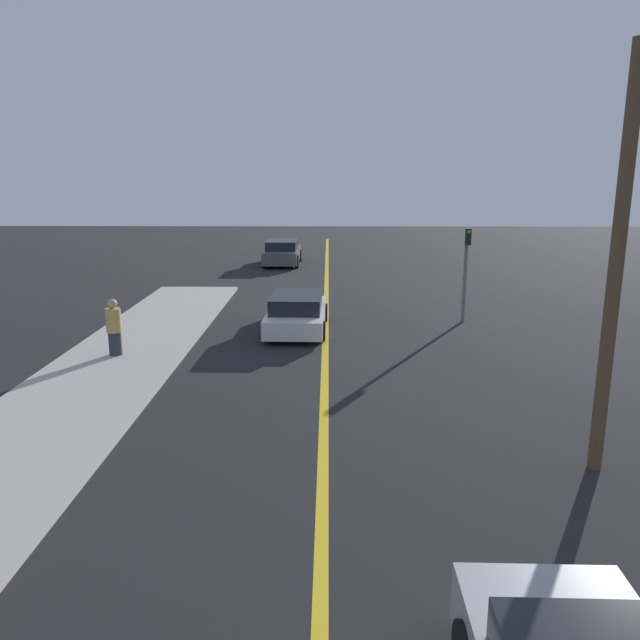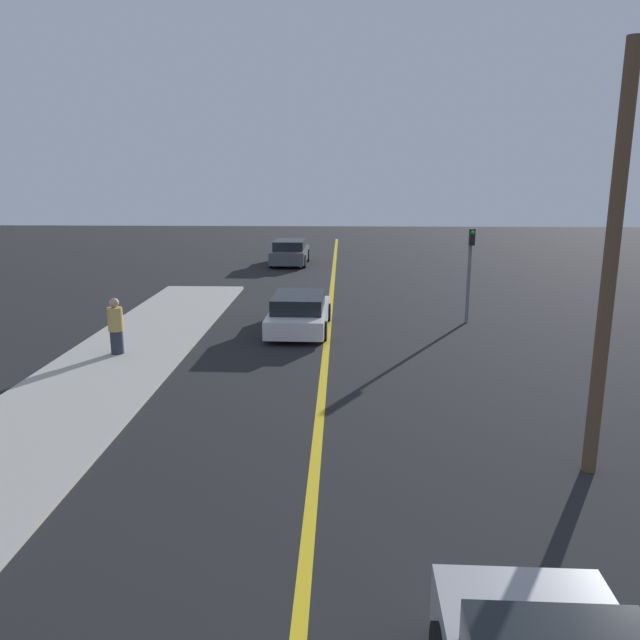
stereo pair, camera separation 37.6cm
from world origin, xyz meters
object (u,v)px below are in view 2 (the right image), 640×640
(car_far_distant, at_px, (290,253))
(utility_pole, at_px, (610,270))
(car_ahead_center, at_px, (299,313))
(pedestrian_mid_group, at_px, (116,326))
(traffic_light, at_px, (470,264))

(car_far_distant, xyz_separation_m, utility_pole, (7.33, -25.00, 2.87))
(car_ahead_center, xyz_separation_m, car_far_distant, (-1.57, 15.19, 0.08))
(utility_pole, bearing_deg, car_ahead_center, 120.43)
(pedestrian_mid_group, height_order, utility_pole, utility_pole)
(car_ahead_center, height_order, traffic_light, traffic_light)
(car_far_distant, distance_m, traffic_light, 15.82)
(car_ahead_center, distance_m, pedestrian_mid_group, 5.93)
(car_ahead_center, relative_size, car_far_distant, 1.01)
(traffic_light, xyz_separation_m, utility_pole, (0.01, -11.04, 1.50))
(car_far_distant, bearing_deg, car_ahead_center, -83.10)
(car_ahead_center, height_order, utility_pole, utility_pole)
(pedestrian_mid_group, bearing_deg, car_ahead_center, 33.81)
(car_far_distant, xyz_separation_m, traffic_light, (7.32, -13.96, 1.37))
(traffic_light, bearing_deg, car_ahead_center, -167.88)
(pedestrian_mid_group, xyz_separation_m, utility_pole, (10.68, -6.51, 2.65))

